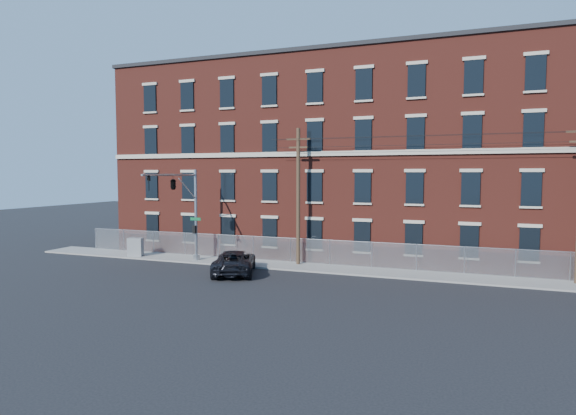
{
  "coord_description": "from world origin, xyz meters",
  "views": [
    {
      "loc": [
        13.35,
        -27.23,
        6.75
      ],
      "look_at": [
        1.79,
        4.0,
        4.42
      ],
      "focal_mm": 29.53,
      "sensor_mm": 36.0,
      "label": 1
    }
  ],
  "objects_px": {
    "pickup_truck": "(234,262)",
    "utility_cabinet": "(135,247)",
    "traffic_signal_mast": "(179,193)",
    "utility_pole_near": "(298,194)"
  },
  "relations": [
    {
      "from": "pickup_truck",
      "to": "utility_cabinet",
      "type": "xyz_separation_m",
      "value": [
        -10.33,
        2.72,
        0.07
      ]
    },
    {
      "from": "traffic_signal_mast",
      "to": "utility_pole_near",
      "type": "xyz_separation_m",
      "value": [
        8.0,
        3.42,
        -0.05
      ]
    },
    {
      "from": "traffic_signal_mast",
      "to": "pickup_truck",
      "type": "xyz_separation_m",
      "value": [
        4.82,
        -0.7,
        -4.59
      ]
    },
    {
      "from": "utility_pole_near",
      "to": "utility_cabinet",
      "type": "xyz_separation_m",
      "value": [
        -13.51,
        -1.4,
        -4.48
      ]
    },
    {
      "from": "traffic_signal_mast",
      "to": "pickup_truck",
      "type": "height_order",
      "value": "traffic_signal_mast"
    },
    {
      "from": "traffic_signal_mast",
      "to": "pickup_truck",
      "type": "bearing_deg",
      "value": -8.27
    },
    {
      "from": "traffic_signal_mast",
      "to": "pickup_truck",
      "type": "distance_m",
      "value": 6.69
    },
    {
      "from": "traffic_signal_mast",
      "to": "utility_pole_near",
      "type": "relative_size",
      "value": 0.7
    },
    {
      "from": "utility_cabinet",
      "to": "traffic_signal_mast",
      "type": "bearing_deg",
      "value": -33.78
    },
    {
      "from": "traffic_signal_mast",
      "to": "utility_cabinet",
      "type": "xyz_separation_m",
      "value": [
        -5.51,
        2.02,
        -4.53
      ]
    }
  ]
}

